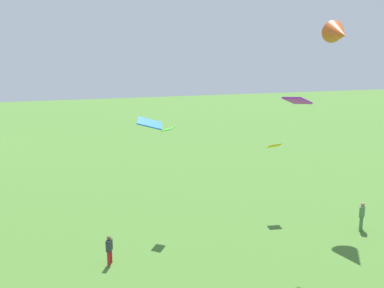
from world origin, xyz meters
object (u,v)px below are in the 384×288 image
(person_0, at_px, (109,248))
(kite_flying_5, at_px, (339,33))
(kite_flying_7, at_px, (168,129))
(kite_flying_1, at_px, (150,123))
(kite_flying_0, at_px, (297,101))
(person_1, at_px, (362,215))
(kite_flying_2, at_px, (274,146))

(person_0, bearing_deg, kite_flying_5, -52.31)
(kite_flying_7, bearing_deg, kite_flying_1, -163.28)
(person_0, distance_m, kite_flying_0, 12.61)
(kite_flying_1, xyz_separation_m, kite_flying_7, (4.64, 11.80, -2.30))
(kite_flying_0, bearing_deg, person_1, -21.21)
(kite_flying_5, bearing_deg, kite_flying_7, -172.19)
(person_0, distance_m, kite_flying_2, 13.17)
(kite_flying_0, bearing_deg, kite_flying_5, 6.25)
(kite_flying_0, xyz_separation_m, kite_flying_1, (-9.71, -5.53, 0.13))
(kite_flying_5, distance_m, kite_flying_7, 12.88)
(kite_flying_1, relative_size, kite_flying_7, 0.83)
(person_0, relative_size, person_1, 0.87)
(kite_flying_1, distance_m, kite_flying_5, 18.90)
(person_1, distance_m, kite_flying_5, 11.84)
(person_0, bearing_deg, person_1, -64.75)
(kite_flying_0, relative_size, kite_flying_5, 0.67)
(kite_flying_2, xyz_separation_m, kite_flying_5, (3.72, -1.37, 7.52))
(kite_flying_2, distance_m, kite_flying_7, 7.66)
(kite_flying_5, xyz_separation_m, kite_flying_7, (-11.18, 2.16, -6.01))
(person_0, xyz_separation_m, kite_flying_5, (15.88, 1.76, 11.46))
(kite_flying_0, height_order, kite_flying_5, kite_flying_5)
(person_1, bearing_deg, kite_flying_1, -14.98)
(kite_flying_2, height_order, kite_flying_5, kite_flying_5)
(person_0, bearing_deg, kite_flying_2, -44.18)
(person_1, height_order, kite_flying_2, kite_flying_2)
(kite_flying_1, distance_m, kite_flying_7, 12.89)
(kite_flying_0, bearing_deg, kite_flying_2, 38.71)
(kite_flying_1, bearing_deg, kite_flying_5, 46.14)
(kite_flying_0, bearing_deg, kite_flying_1, -177.96)
(person_0, xyz_separation_m, kite_flying_0, (9.76, -2.34, 7.63))
(person_0, xyz_separation_m, kite_flying_1, (0.06, -7.87, 7.76))
(kite_flying_5, bearing_deg, person_1, -74.48)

